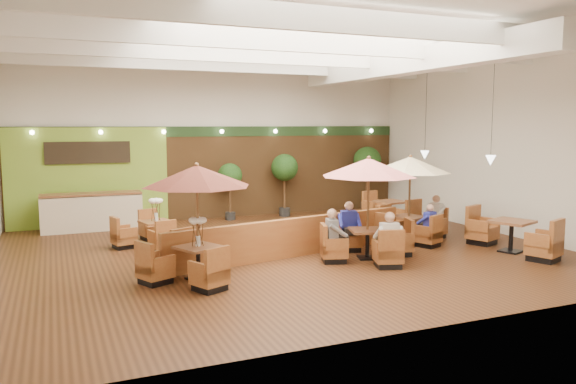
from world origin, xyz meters
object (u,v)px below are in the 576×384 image
diner_2 (334,230)px  table_5 (390,213)px  table_2 (410,182)px  diner_3 (428,220)px  diner_0 (388,234)px  topiary_0 (230,178)px  table_3 (148,230)px  table_0 (194,196)px  diner_1 (349,222)px  topiary_1 (285,170)px  diner_4 (435,212)px  service_counter (92,212)px  table_1 (368,189)px  table_4 (511,237)px  topiary_2 (367,163)px  booth_divider (293,237)px

diner_2 → table_5: bearing=148.0°
table_2 → diner_3: (-0.00, -0.89, -0.96)m
diner_0 → topiary_0: bearing=112.5°
table_3 → topiary_0: size_ratio=1.22×
table_0 → diner_1: table_0 is taller
topiary_1 → diner_4: (2.52, -5.32, -0.91)m
table_0 → service_counter: bearing=79.0°
table_1 → table_4: bearing=5.2°
service_counter → diner_4: diner_4 is taller
table_4 → diner_0: (-3.80, -0.09, 0.37)m
table_0 → topiary_2: bearing=15.1°
table_3 → diner_3: (6.97, -3.01, 0.28)m
topiary_1 → diner_2: topiary_1 is taller
service_counter → topiary_1: topiary_1 is taller
table_0 → diner_4: (7.46, 1.63, -1.03)m
diner_0 → service_counter: bearing=140.5°
diner_1 → booth_divider: bearing=17.4°
diner_1 → diner_2: size_ratio=1.00×
service_counter → table_1: size_ratio=1.15×
table_2 → topiary_1: (-1.63, 5.32, -0.01)m
table_2 → diner_1: (-2.22, -0.51, -0.91)m
diner_3 → topiary_1: bearing=84.3°
table_5 → diner_1: size_ratio=3.19×
table_1 → diner_4: table_1 is taller
table_1 → diner_4: (3.11, 1.43, -0.98)m
topiary_0 → diner_2: 6.81m
topiary_0 → topiary_2: 5.47m
diner_1 → diner_3: size_ratio=1.19×
table_3 → topiary_0: (3.30, 3.21, 1.03)m
table_5 → diner_0: diner_0 is taller
table_0 → diner_3: bearing=-18.3°
table_0 → diner_0: (4.35, -0.73, -1.01)m
table_3 → diner_4: table_3 is taller
table_3 → diner_1: table_3 is taller
table_3 → diner_3: table_3 is taller
topiary_1 → diner_2: (-1.52, -6.76, -0.90)m
table_1 → table_4: (3.80, -0.84, -1.33)m
service_counter → topiary_2: (10.00, 0.20, 1.24)m
table_4 → table_0: bearing=154.8°
table_0 → topiary_2: 10.87m
table_3 → table_5: table_3 is taller
service_counter → table_3: size_ratio=1.25×
service_counter → diner_2: 8.29m
table_0 → diner_2: size_ratio=3.11×
table_2 → diner_0: 3.36m
diner_3 → table_1: bearing=173.3°
diner_0 → table_3: bearing=148.5°
table_3 → table_1: bearing=-50.5°
topiary_2 → diner_0: bearing=-117.5°
table_3 → diner_0: bearing=-57.0°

